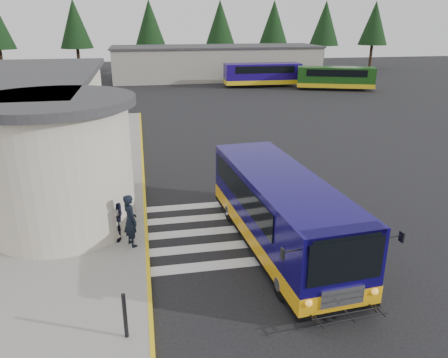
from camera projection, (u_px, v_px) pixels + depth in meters
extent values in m
plane|color=black|center=(249.00, 219.00, 17.32)|extent=(140.00, 140.00, 0.00)
cube|color=gray|center=(31.00, 195.00, 19.39)|extent=(10.00, 34.00, 0.15)
cube|color=yellow|center=(144.00, 188.00, 20.27)|extent=(0.12, 34.00, 0.16)
cylinder|color=beige|center=(59.00, 168.00, 15.72)|extent=(5.20, 5.20, 4.50)
cylinder|color=#38383A|center=(50.00, 102.00, 14.89)|extent=(5.80, 5.80, 0.30)
cube|color=black|center=(89.00, 160.00, 20.35)|extent=(0.08, 1.20, 2.20)
cube|color=#38383A|center=(97.00, 133.00, 19.99)|extent=(1.20, 1.80, 0.12)
cube|color=silver|center=(258.00, 261.00, 14.28)|extent=(8.00, 0.55, 0.01)
cube|color=silver|center=(249.00, 244.00, 15.39)|extent=(8.00, 0.55, 0.01)
cube|color=silver|center=(242.00, 228.00, 16.49)|extent=(8.00, 0.55, 0.01)
cube|color=silver|center=(235.00, 215.00, 17.60)|extent=(8.00, 0.55, 0.01)
cube|color=silver|center=(229.00, 204.00, 18.71)|extent=(8.00, 0.55, 0.01)
cube|color=gray|center=(216.00, 63.00, 56.39)|extent=(26.00, 8.00, 4.00)
cube|color=#38383A|center=(216.00, 46.00, 55.66)|extent=(26.40, 8.40, 0.20)
cylinder|color=black|center=(2.00, 63.00, 58.89)|extent=(0.44, 0.44, 3.60)
cylinder|color=black|center=(79.00, 62.00, 60.65)|extent=(0.44, 0.44, 3.60)
cone|color=black|center=(75.00, 24.00, 58.92)|extent=(4.40, 4.40, 6.40)
cylinder|color=black|center=(152.00, 61.00, 62.42)|extent=(0.44, 0.44, 3.60)
cone|color=black|center=(150.00, 23.00, 60.69)|extent=(4.40, 4.40, 6.40)
cylinder|color=black|center=(220.00, 59.00, 64.18)|extent=(0.44, 0.44, 3.60)
cone|color=black|center=(220.00, 23.00, 62.45)|extent=(4.40, 4.40, 6.40)
cylinder|color=black|center=(273.00, 58.00, 65.60)|extent=(0.44, 0.44, 3.60)
cone|color=black|center=(274.00, 23.00, 63.87)|extent=(4.40, 4.40, 6.40)
cylinder|color=black|center=(323.00, 58.00, 67.01)|extent=(0.44, 0.44, 3.60)
cone|color=black|center=(325.00, 23.00, 65.28)|extent=(4.40, 4.40, 6.40)
cylinder|color=black|center=(371.00, 57.00, 68.42)|extent=(0.44, 0.44, 3.60)
cone|color=black|center=(374.00, 23.00, 66.69)|extent=(4.40, 4.40, 6.40)
cube|color=#0D064F|center=(280.00, 207.00, 14.73)|extent=(2.99, 8.60, 2.21)
cube|color=#E9A20F|center=(279.00, 230.00, 15.02)|extent=(3.02, 8.64, 0.53)
cube|color=black|center=(279.00, 238.00, 15.13)|extent=(3.01, 8.63, 0.21)
cube|color=black|center=(346.00, 262.00, 10.77)|extent=(2.06, 0.22, 1.17)
cube|color=silver|center=(342.00, 297.00, 11.12)|extent=(1.22, 0.15, 0.52)
cube|color=black|center=(240.00, 190.00, 14.96)|extent=(0.52, 6.18, 0.84)
cube|color=black|center=(304.00, 184.00, 15.55)|extent=(0.52, 6.18, 0.84)
cylinder|color=black|center=(282.00, 284.00, 12.29)|extent=(0.35, 0.92, 0.90)
cylinder|color=black|center=(348.00, 273.00, 12.80)|extent=(0.35, 0.92, 0.90)
cylinder|color=black|center=(231.00, 210.00, 17.04)|extent=(0.35, 0.92, 0.90)
cylinder|color=black|center=(280.00, 204.00, 17.55)|extent=(0.35, 0.92, 0.90)
cube|color=black|center=(282.00, 254.00, 10.38)|extent=(0.06, 0.17, 0.28)
cube|color=black|center=(402.00, 237.00, 11.19)|extent=(0.06, 0.17, 0.28)
imported|color=black|center=(130.00, 220.00, 14.70)|extent=(0.69, 0.80, 1.85)
imported|color=black|center=(112.00, 216.00, 15.01)|extent=(1.12, 1.15, 1.86)
cylinder|color=black|center=(125.00, 316.00, 10.47)|extent=(0.10, 0.10, 1.22)
cube|color=#190862|center=(262.00, 73.00, 50.37)|extent=(8.81, 2.68, 2.24)
cube|color=yellow|center=(262.00, 81.00, 50.68)|extent=(8.84, 2.71, 0.49)
cube|color=black|center=(262.00, 69.00, 50.18)|extent=(6.87, 2.67, 0.78)
cube|color=#184512|center=(336.00, 77.00, 48.08)|extent=(8.55, 4.94, 2.11)
cube|color=yellow|center=(335.00, 85.00, 48.37)|extent=(8.59, 4.97, 0.46)
cube|color=black|center=(336.00, 72.00, 47.90)|extent=(6.84, 4.36, 0.73)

